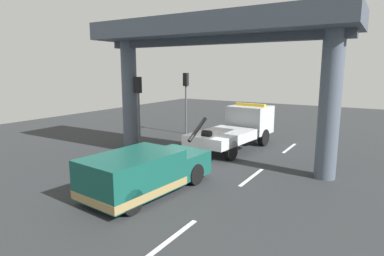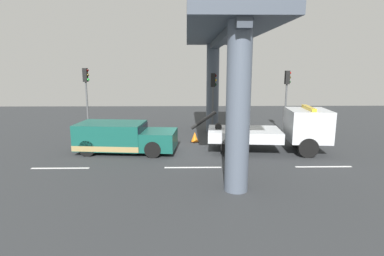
# 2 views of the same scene
# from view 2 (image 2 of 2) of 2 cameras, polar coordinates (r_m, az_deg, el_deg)

# --- Properties ---
(ground_plane) EXTENTS (60.00, 40.00, 0.10)m
(ground_plane) POSITION_cam_2_polar(r_m,az_deg,el_deg) (16.80, -0.02, -4.50)
(ground_plane) COLOR #2D3033
(lane_stripe_west) EXTENTS (2.60, 0.16, 0.01)m
(lane_stripe_west) POSITION_cam_2_polar(r_m,az_deg,el_deg) (15.27, -23.14, -6.84)
(lane_stripe_west) COLOR silver
(lane_stripe_west) RESTS_ON ground
(lane_stripe_mid) EXTENTS (2.60, 0.16, 0.01)m
(lane_stripe_mid) POSITION_cam_2_polar(r_m,az_deg,el_deg) (14.16, 0.17, -7.29)
(lane_stripe_mid) COLOR silver
(lane_stripe_mid) RESTS_ON ground
(lane_stripe_east) EXTENTS (2.60, 0.16, 0.01)m
(lane_stripe_east) POSITION_cam_2_polar(r_m,az_deg,el_deg) (15.48, 23.12, -6.59)
(lane_stripe_east) COLOR silver
(lane_stripe_east) RESTS_ON ground
(tow_truck_white) EXTENTS (7.34, 2.94, 2.46)m
(tow_truck_white) POSITION_cam_2_polar(r_m,az_deg,el_deg) (17.19, 16.01, -0.30)
(tow_truck_white) COLOR silver
(tow_truck_white) RESTS_ON ground
(towed_van_green) EXTENTS (5.38, 2.65, 1.58)m
(towed_van_green) POSITION_cam_2_polar(r_m,az_deg,el_deg) (16.96, -12.80, -1.75)
(towed_van_green) COLOR #145147
(towed_van_green) RESTS_ON ground
(overpass_structure) EXTENTS (3.60, 12.78, 6.93)m
(overpass_structure) POSITION_cam_2_polar(r_m,az_deg,el_deg) (16.34, 5.60, 15.91)
(overpass_structure) COLOR #4C5666
(overpass_structure) RESTS_ON ground
(traffic_light_near) EXTENTS (0.39, 0.32, 4.44)m
(traffic_light_near) POSITION_cam_2_polar(r_m,az_deg,el_deg) (21.96, -18.94, 7.27)
(traffic_light_near) COLOR #515456
(traffic_light_near) RESTS_ON ground
(traffic_light_far) EXTENTS (0.39, 0.32, 4.09)m
(traffic_light_far) POSITION_cam_2_polar(r_m,az_deg,el_deg) (21.01, 3.93, 7.04)
(traffic_light_far) COLOR #515456
(traffic_light_far) RESTS_ON ground
(traffic_light_mid) EXTENTS (0.39, 0.32, 4.27)m
(traffic_light_mid) POSITION_cam_2_polar(r_m,az_deg,el_deg) (22.00, 17.12, 7.08)
(traffic_light_mid) COLOR #515456
(traffic_light_mid) RESTS_ON ground
(traffic_cone_orange) EXTENTS (0.51, 0.51, 0.61)m
(traffic_cone_orange) POSITION_cam_2_polar(r_m,az_deg,el_deg) (18.83, 0.51, -1.73)
(traffic_cone_orange) COLOR orange
(traffic_cone_orange) RESTS_ON ground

